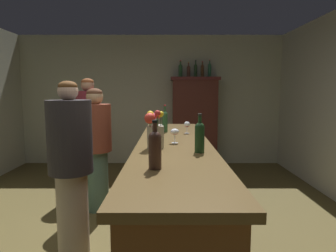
{
  "coord_description": "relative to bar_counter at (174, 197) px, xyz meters",
  "views": [
    {
      "loc": [
        0.35,
        -2.53,
        1.52
      ],
      "look_at": [
        0.35,
        0.54,
        1.15
      ],
      "focal_mm": 31.42,
      "sensor_mm": 36.0,
      "label": 1
    }
  ],
  "objects": [
    {
      "name": "wall_back",
      "position": [
        -0.4,
        3.46,
        0.79
      ],
      "size": [
        5.42,
        0.12,
        2.63
      ],
      "primitive_type": "cube",
      "color": "#B2B89E",
      "rests_on": "ground"
    },
    {
      "name": "bar_counter",
      "position": [
        0.0,
        0.0,
        0.0
      ],
      "size": [
        0.67,
        3.1,
        1.04
      ],
      "color": "brown",
      "rests_on": "ground"
    },
    {
      "name": "display_cabinet",
      "position": [
        0.47,
        3.15,
        0.4
      ],
      "size": [
        0.95,
        0.44,
        1.78
      ],
      "color": "#4B221B",
      "rests_on": "ground"
    },
    {
      "name": "wine_bottle_rose",
      "position": [
        0.19,
        -0.41,
        0.65
      ],
      "size": [
        0.08,
        0.08,
        0.3
      ],
      "color": "#19391A",
      "rests_on": "bar_counter"
    },
    {
      "name": "wine_bottle_malbec",
      "position": [
        -0.13,
        -0.89,
        0.65
      ],
      "size": [
        0.08,
        0.08,
        0.3
      ],
      "color": "#3F281F",
      "rests_on": "bar_counter"
    },
    {
      "name": "wine_bottle_riesling",
      "position": [
        -0.09,
        0.73,
        0.65
      ],
      "size": [
        0.06,
        0.06,
        0.32
      ],
      "color": "#29512B",
      "rests_on": "bar_counter"
    },
    {
      "name": "wine_glass_front",
      "position": [
        0.01,
        -0.01,
        0.62
      ],
      "size": [
        0.08,
        0.08,
        0.13
      ],
      "color": "white",
      "rests_on": "bar_counter"
    },
    {
      "name": "wine_glass_mid",
      "position": [
        0.16,
        0.61,
        0.61
      ],
      "size": [
        0.07,
        0.07,
        0.13
      ],
      "color": "white",
      "rests_on": "bar_counter"
    },
    {
      "name": "flower_arrangement",
      "position": [
        -0.17,
        -0.25,
        0.67
      ],
      "size": [
        0.16,
        0.17,
        0.32
      ],
      "color": "tan",
      "rests_on": "bar_counter"
    },
    {
      "name": "cheese_plate",
      "position": [
        -0.19,
        1.31,
        0.52
      ],
      "size": [
        0.19,
        0.19,
        0.01
      ],
      "primitive_type": "cylinder",
      "color": "white",
      "rests_on": "bar_counter"
    },
    {
      "name": "display_bottle_left",
      "position": [
        0.19,
        3.15,
        1.4
      ],
      "size": [
        0.08,
        0.08,
        0.32
      ],
      "color": "#244C2A",
      "rests_on": "display_cabinet"
    },
    {
      "name": "display_bottle_midleft",
      "position": [
        0.35,
        3.15,
        1.38
      ],
      "size": [
        0.07,
        0.07,
        0.29
      ],
      "color": "#47271E",
      "rests_on": "display_cabinet"
    },
    {
      "name": "display_bottle_center",
      "position": [
        0.48,
        3.15,
        1.4
      ],
      "size": [
        0.06,
        0.06,
        0.33
      ],
      "color": "#1E371D",
      "rests_on": "display_cabinet"
    },
    {
      "name": "display_bottle_midright",
      "position": [
        0.62,
        3.15,
        1.39
      ],
      "size": [
        0.06,
        0.06,
        0.3
      ],
      "color": "#442A16",
      "rests_on": "display_cabinet"
    },
    {
      "name": "display_bottle_right",
      "position": [
        0.76,
        3.15,
        1.4
      ],
      "size": [
        0.07,
        0.07,
        0.33
      ],
      "color": "#215134",
      "rests_on": "display_cabinet"
    },
    {
      "name": "patron_by_cabinet",
      "position": [
        -0.9,
        -0.14,
        0.34
      ],
      "size": [
        0.38,
        0.38,
        1.6
      ],
      "rotation": [
        0.0,
        0.0,
        -0.03
      ],
      "color": "tan",
      "rests_on": "ground"
    },
    {
      "name": "patron_in_grey",
      "position": [
        -1.23,
        1.68,
        0.41
      ],
      "size": [
        0.36,
        0.36,
        1.7
      ],
      "rotation": [
        0.0,
        0.0,
        -0.85
      ],
      "color": "brown",
      "rests_on": "ground"
    },
    {
      "name": "patron_redhead",
      "position": [
        -0.96,
        0.97,
        0.32
      ],
      "size": [
        0.39,
        0.39,
        1.55
      ],
      "rotation": [
        0.0,
        0.0,
        -0.83
      ],
      "color": "#486755",
      "rests_on": "ground"
    }
  ]
}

